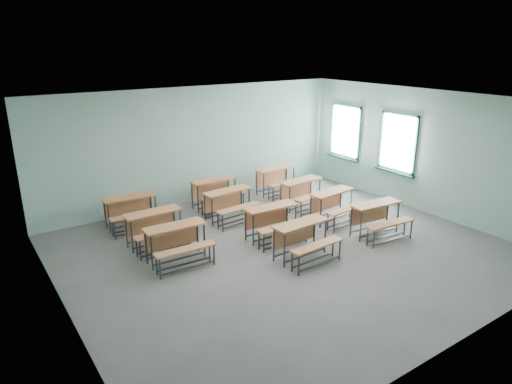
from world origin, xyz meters
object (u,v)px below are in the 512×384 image
(desk_unit_r0c1, at_px, (304,236))
(desk_unit_r1c1, at_px, (274,218))
(desk_unit_r2c2, at_px, (304,190))
(desk_unit_r3c2, at_px, (278,177))
(desk_unit_r3c0, at_px, (132,207))
(desk_unit_r1c0, at_px, (177,239))
(desk_unit_r1c2, at_px, (335,202))
(desk_unit_r2c1, at_px, (230,201))
(desk_unit_r3c1, at_px, (216,189))
(desk_unit_r0c2, at_px, (379,215))
(desk_unit_r2c0, at_px, (156,224))

(desk_unit_r0c1, distance_m, desk_unit_r1c1, 1.14)
(desk_unit_r2c2, bearing_deg, desk_unit_r3c2, 78.00)
(desk_unit_r3c0, distance_m, desk_unit_r3c2, 4.46)
(desk_unit_r3c0, xyz_separation_m, desk_unit_r3c2, (4.46, 0.06, 0.00))
(desk_unit_r0c1, relative_size, desk_unit_r3c2, 1.00)
(desk_unit_r1c1, bearing_deg, desk_unit_r1c0, 178.36)
(desk_unit_r3c0, bearing_deg, desk_unit_r3c2, 3.45)
(desk_unit_r1c2, height_order, desk_unit_r2c1, same)
(desk_unit_r1c2, xyz_separation_m, desk_unit_r2c1, (-2.12, 1.54, 0.00))
(desk_unit_r2c1, height_order, desk_unit_r3c1, same)
(desk_unit_r1c0, bearing_deg, desk_unit_r3c1, 49.08)
(desk_unit_r1c0, distance_m, desk_unit_r3c0, 2.31)
(desk_unit_r2c1, xyz_separation_m, desk_unit_r3c2, (2.27, 1.01, 0.00))
(desk_unit_r0c1, xyz_separation_m, desk_unit_r1c2, (1.98, 1.15, 0.00))
(desk_unit_r2c1, bearing_deg, desk_unit_r1c1, -87.01)
(desk_unit_r0c1, bearing_deg, desk_unit_r3c2, 57.57)
(desk_unit_r0c2, distance_m, desk_unit_r1c0, 4.63)
(desk_unit_r3c0, bearing_deg, desk_unit_r2c2, -14.27)
(desk_unit_r0c1, height_order, desk_unit_r2c2, same)
(desk_unit_r0c2, xyz_separation_m, desk_unit_r1c0, (-4.41, 1.40, 0.00))
(desk_unit_r0c2, relative_size, desk_unit_r3c1, 1.05)
(desk_unit_r2c1, height_order, desk_unit_r3c2, same)
(desk_unit_r1c1, bearing_deg, desk_unit_r3c1, 93.99)
(desk_unit_r3c1, bearing_deg, desk_unit_r3c0, -177.93)
(desk_unit_r0c1, xyz_separation_m, desk_unit_r1c1, (0.07, 1.14, 0.00))
(desk_unit_r0c2, bearing_deg, desk_unit_r2c0, 156.74)
(desk_unit_r1c2, xyz_separation_m, desk_unit_r2c0, (-4.25, 1.18, 0.00))
(desk_unit_r1c1, height_order, desk_unit_r3c1, same)
(desk_unit_r0c1, height_order, desk_unit_r1c1, same)
(desk_unit_r2c1, height_order, desk_unit_r3c0, same)
(desk_unit_r0c2, height_order, desk_unit_r2c1, same)
(desk_unit_r0c2, distance_m, desk_unit_r2c0, 5.07)
(desk_unit_r2c1, relative_size, desk_unit_r2c2, 1.00)
(desk_unit_r2c1, xyz_separation_m, desk_unit_r2c2, (2.10, -0.36, 0.00))
(desk_unit_r1c1, xyz_separation_m, desk_unit_r3c0, (-2.41, 2.50, 0.00))
(desk_unit_r0c1, xyz_separation_m, desk_unit_r2c1, (-0.14, 2.70, 0.00))
(desk_unit_r3c1, bearing_deg, desk_unit_r0c2, -59.78)
(desk_unit_r0c1, xyz_separation_m, desk_unit_r2c0, (-2.27, 2.33, 0.00))
(desk_unit_r1c2, bearing_deg, desk_unit_r1c0, 171.89)
(desk_unit_r0c2, xyz_separation_m, desk_unit_r3c0, (-4.53, 3.71, 0.00))
(desk_unit_r1c1, xyz_separation_m, desk_unit_r2c1, (-0.21, 1.56, 0.00))
(desk_unit_r2c2, relative_size, desk_unit_r3c2, 1.03)
(desk_unit_r1c1, height_order, desk_unit_r2c0, same)
(desk_unit_r0c1, xyz_separation_m, desk_unit_r3c0, (-2.34, 3.64, 0.00))
(desk_unit_r2c0, distance_m, desk_unit_r2c2, 4.23)
(desk_unit_r0c1, bearing_deg, desk_unit_r2c2, 47.37)
(desk_unit_r1c0, xyz_separation_m, desk_unit_r3c2, (4.35, 2.38, 0.00))
(desk_unit_r3c1, bearing_deg, desk_unit_r2c2, -34.93)
(desk_unit_r1c0, relative_size, desk_unit_r1c2, 0.97)
(desk_unit_r2c2, bearing_deg, desk_unit_r1c2, -94.44)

